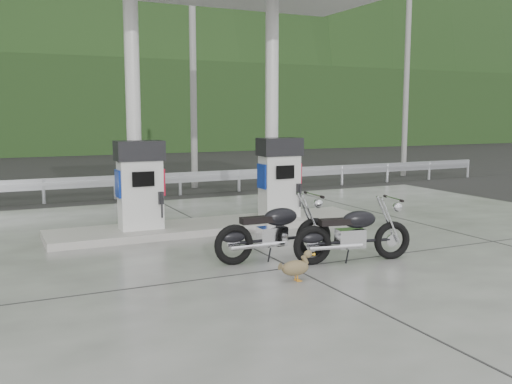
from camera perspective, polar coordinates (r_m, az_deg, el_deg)
name	(u,v)px	position (r m, az deg, el deg)	size (l,w,h in m)	color
ground	(265,255)	(10.23, 0.88, -6.34)	(160.00, 160.00, 0.00)	black
forecourt_apron	(265,255)	(10.23, 0.88, -6.29)	(18.00, 14.00, 0.02)	#60605C
pump_island	(214,226)	(12.44, -4.21, -3.37)	(7.00, 1.40, 0.15)	#9E9A93
gas_pump_left	(140,185)	(11.82, -11.51, 0.69)	(0.95, 0.55, 1.80)	silver
gas_pump_right	(279,178)	(12.95, 2.36, 1.45)	(0.95, 0.55, 1.80)	silver
canopy_column_left	(133,106)	(12.12, -12.18, 8.43)	(0.30, 0.30, 5.00)	silver
canopy_column_right	(272,107)	(13.23, 1.59, 8.53)	(0.30, 0.30, 5.00)	silver
guardrail	(148,174)	(17.55, -10.73, 1.80)	(26.00, 0.16, 1.42)	#ACAEB4
road	(124,184)	(21.01, -13.10, 0.75)	(60.00, 7.00, 0.01)	black
utility_pole_b	(193,69)	(19.53, -6.31, 12.14)	(0.22, 0.22, 8.00)	gray
utility_pole_c	(407,76)	(24.03, 14.83, 11.11)	(0.22, 0.22, 8.00)	gray
tree_band	(59,106)	(39.15, -19.09, 8.08)	(80.00, 6.00, 6.00)	black
forested_hills	(29,137)	(69.08, -21.77, 5.14)	(100.00, 40.00, 140.00)	black
motorcycle_left	(275,232)	(9.74, 1.89, -4.03)	(2.04, 0.64, 0.97)	black
motorcycle_right	(353,234)	(9.76, 9.69, -4.19)	(1.98, 0.63, 0.94)	black
duck	(295,268)	(8.60, 3.94, -7.62)	(0.54, 0.15, 0.39)	brown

